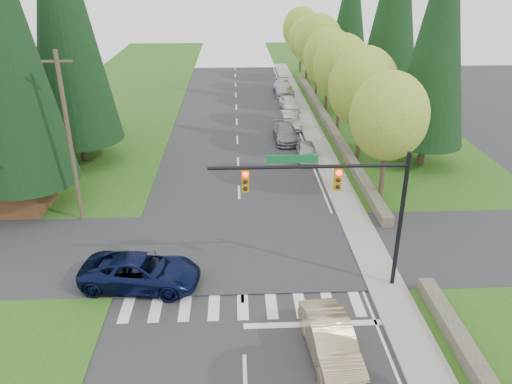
{
  "coord_description": "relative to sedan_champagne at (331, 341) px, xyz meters",
  "views": [
    {
      "loc": [
        -0.22,
        -15.12,
        14.08
      ],
      "look_at": [
        0.88,
        9.41,
        2.8
      ],
      "focal_mm": 35.0,
      "sensor_mm": 36.0,
      "label": 1
    }
  ],
  "objects": [
    {
      "name": "conifer_w_c",
      "position": [
        -15.36,
        22.14,
        10.53
      ],
      "size": [
        6.46,
        6.46,
        20.8
      ],
      "color": "#38281C",
      "rests_on": "ground"
    },
    {
      "name": "conifer_e_b",
      "position": [
        11.64,
        34.14,
        10.03
      ],
      "size": [
        6.12,
        6.12,
        19.8
      ],
      "color": "#38281C",
      "rests_on": "ground"
    },
    {
      "name": "grass_west",
      "position": [
        -16.36,
        20.14,
        -0.73
      ],
      "size": [
        14.0,
        110.0,
        0.06
      ],
      "primitive_type": "cube",
      "color": "#2E5115",
      "rests_on": "ground"
    },
    {
      "name": "decid_tree_6",
      "position": [
        5.84,
        56.14,
        5.1
      ],
      "size": [
        5.2,
        5.2,
        8.86
      ],
      "color": "#38281C",
      "rests_on": "ground"
    },
    {
      "name": "decid_tree_3",
      "position": [
        5.84,
        35.14,
        4.9
      ],
      "size": [
        5.0,
        5.0,
        8.55
      ],
      "color": "#38281C",
      "rests_on": "ground"
    },
    {
      "name": "grass_east",
      "position": [
        9.64,
        20.14,
        -0.73
      ],
      "size": [
        14.0,
        110.0,
        0.06
      ],
      "primitive_type": "cube",
      "color": "#2E5115",
      "rests_on": "ground"
    },
    {
      "name": "decid_tree_2",
      "position": [
        5.74,
        28.14,
        5.16
      ],
      "size": [
        5.0,
        5.0,
        8.82
      ],
      "color": "#38281C",
      "rests_on": "ground"
    },
    {
      "name": "decid_tree_5",
      "position": [
        5.74,
        49.14,
        4.77
      ],
      "size": [
        4.8,
        4.8,
        8.3
      ],
      "color": "#38281C",
      "rests_on": "ground"
    },
    {
      "name": "parked_car_c",
      "position": [
        1.66,
        30.2,
        -0.05
      ],
      "size": [
        1.84,
        4.46,
        1.44
      ],
      "primitive_type": "imported",
      "rotation": [
        0.0,
        0.0,
        0.07
      ],
      "color": "#9F9FA3",
      "rests_on": "ground"
    },
    {
      "name": "conifer_e_c",
      "position": [
        10.64,
        48.14,
        8.53
      ],
      "size": [
        5.1,
        5.1,
        16.8
      ],
      "color": "#38281C",
      "rests_on": "ground"
    },
    {
      "name": "decid_tree_0",
      "position": [
        5.84,
        14.14,
        4.83
      ],
      "size": [
        4.8,
        4.8,
        8.37
      ],
      "color": "#38281C",
      "rests_on": "ground"
    },
    {
      "name": "parked_car_e",
      "position": [
        2.24,
        43.14,
        0.0
      ],
      "size": [
        2.3,
        5.34,
        1.53
      ],
      "primitive_type": "imported",
      "rotation": [
        0.0,
        0.0,
        0.03
      ],
      "color": "#ADADB2",
      "rests_on": "ground"
    },
    {
      "name": "sidewalk_east",
      "position": [
        3.54,
        22.14,
        -0.7
      ],
      "size": [
        1.8,
        80.0,
        0.13
      ],
      "primitive_type": "cube",
      "color": "gray",
      "rests_on": "ground"
    },
    {
      "name": "parked_car_b",
      "position": [
        0.84,
        26.22,
        -0.06
      ],
      "size": [
        2.07,
        4.87,
        1.4
      ],
      "primitive_type": "imported",
      "rotation": [
        0.0,
        0.0,
        0.02
      ],
      "color": "slate",
      "rests_on": "ground"
    },
    {
      "name": "sedan_champagne",
      "position": [
        0.0,
        0.0,
        0.0
      ],
      "size": [
        2.04,
        4.77,
        1.53
      ],
      "primitive_type": "imported",
      "rotation": [
        0.0,
        0.0,
        0.09
      ],
      "color": "tan",
      "rests_on": "ground"
    },
    {
      "name": "conifer_e_a",
      "position": [
        10.64,
        20.14,
        9.03
      ],
      "size": [
        5.44,
        5.44,
        17.8
      ],
      "color": "#38281C",
      "rests_on": "ground"
    },
    {
      "name": "ground",
      "position": [
        -3.36,
        0.14,
        -0.76
      ],
      "size": [
        120.0,
        120.0,
        0.0
      ],
      "primitive_type": "plane",
      "color": "#28282B",
      "rests_on": "ground"
    },
    {
      "name": "curb_east",
      "position": [
        2.69,
        22.14,
        -0.7
      ],
      "size": [
        0.2,
        80.0,
        0.13
      ],
      "primitive_type": "cube",
      "color": "gray",
      "rests_on": "ground"
    },
    {
      "name": "decid_tree_4",
      "position": [
        5.94,
        42.14,
        5.3
      ],
      "size": [
        5.4,
        5.4,
        9.18
      ],
      "color": "#38281C",
      "rests_on": "ground"
    },
    {
      "name": "brown_building",
      "position": [
        -18.36,
        15.14,
        2.38
      ],
      "size": [
        8.4,
        8.4,
        5.4
      ],
      "color": "#4C2D19",
      "rests_on": "ground"
    },
    {
      "name": "utility_pole",
      "position": [
        -12.86,
        12.14,
        4.38
      ],
      "size": [
        1.6,
        0.24,
        10.0
      ],
      "color": "#473828",
      "rests_on": "ground"
    },
    {
      "name": "stone_wall_north",
      "position": [
        5.24,
        30.14,
        -0.41
      ],
      "size": [
        0.7,
        40.0,
        0.7
      ],
      "primitive_type": "cube",
      "color": "#4C4438",
      "rests_on": "ground"
    },
    {
      "name": "suv_navy",
      "position": [
        -8.15,
        5.14,
        0.02
      ],
      "size": [
        5.9,
        3.29,
        1.56
      ],
      "primitive_type": "imported",
      "rotation": [
        0.0,
        0.0,
        1.44
      ],
      "color": "black",
      "rests_on": "ground"
    },
    {
      "name": "decid_tree_1",
      "position": [
        5.94,
        21.14,
        5.03
      ],
      "size": [
        5.2,
        5.2,
        8.8
      ],
      "color": "#38281C",
      "rests_on": "ground"
    },
    {
      "name": "parked_car_d",
      "position": [
        2.24,
        36.14,
        -0.04
      ],
      "size": [
        2.07,
        4.37,
        1.44
      ],
      "primitive_type": "imported",
      "rotation": [
        0.0,
        0.0,
        0.09
      ],
      "color": "silver",
      "rests_on": "ground"
    },
    {
      "name": "traffic_signal",
      "position": [
        1.01,
        4.64,
        4.22
      ],
      "size": [
        8.7,
        0.37,
        6.8
      ],
      "color": "black",
      "rests_on": "ground"
    },
    {
      "name": "conifer_w_e",
      "position": [
        -17.36,
        28.14,
        9.53
      ],
      "size": [
        5.78,
        5.78,
        18.8
      ],
      "color": "#38281C",
      "rests_on": "ground"
    },
    {
      "name": "cross_street",
      "position": [
        -3.36,
        8.14,
        -0.76
      ],
      "size": [
        120.0,
        8.0,
        0.1
      ],
      "primitive_type": "cube",
      "color": "#28282B",
      "rests_on": "ground"
    },
    {
      "name": "parked_car_a",
      "position": [
        2.02,
        21.47,
        -0.1
      ],
      "size": [
        1.79,
        3.96,
        1.32
      ],
      "primitive_type": "imported",
      "rotation": [
        0.0,
        0.0,
        -0.06
      ],
      "color": "#A4A5A9",
      "rests_on": "ground"
    }
  ]
}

